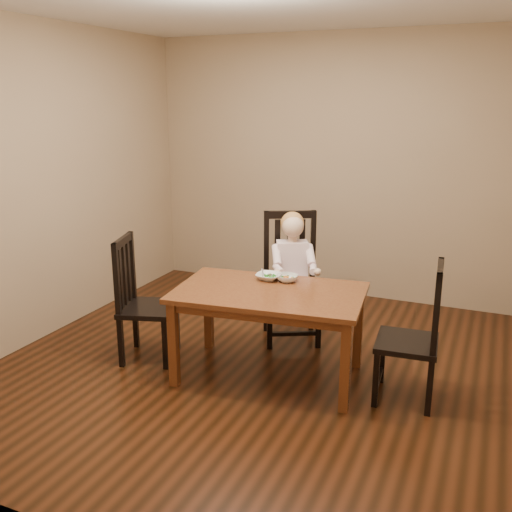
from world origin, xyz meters
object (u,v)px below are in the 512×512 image
at_px(dining_table, 269,301).
at_px(chair_left, 142,301).
at_px(chair_right, 415,336).
at_px(toddler, 292,264).
at_px(bowl_veg, 287,278).
at_px(bowl_peas, 269,277).
at_px(chair_child, 291,279).

relative_size(dining_table, chair_left, 1.45).
relative_size(chair_right, toddler, 1.67).
bearing_deg(bowl_veg, toddler, 105.19).
bearing_deg(bowl_veg, dining_table, -100.13).
relative_size(chair_left, bowl_peas, 5.25).
bearing_deg(toddler, dining_table, 69.49).
height_order(chair_child, bowl_veg, chair_child).
height_order(bowl_peas, bowl_veg, bowl_veg).
relative_size(chair_right, bowl_veg, 6.05).
relative_size(chair_right, bowl_peas, 5.21).
xyz_separation_m(chair_child, toddler, (0.03, -0.05, 0.15)).
xyz_separation_m(toddler, bowl_peas, (-0.02, -0.48, 0.03)).
relative_size(chair_left, chair_right, 1.01).
height_order(chair_left, bowl_peas, chair_left).
relative_size(toddler, bowl_veg, 3.61).
bearing_deg(chair_child, chair_left, 15.62).
xyz_separation_m(dining_table, chair_right, (1.05, 0.07, -0.13)).
bearing_deg(toddler, chair_left, 13.20).
distance_m(dining_table, chair_right, 1.07).
distance_m(chair_left, toddler, 1.30).
distance_m(dining_table, toddler, 0.73).
relative_size(chair_child, toddler, 1.86).
relative_size(chair_child, chair_right, 1.11).
distance_m(chair_child, bowl_veg, 0.57).
height_order(toddler, bowl_veg, toddler).
xyz_separation_m(chair_child, chair_left, (-0.95, -0.88, -0.05)).
relative_size(chair_child, chair_left, 1.10).
distance_m(toddler, bowl_veg, 0.49).
bearing_deg(dining_table, toddler, 96.50).
distance_m(chair_child, chair_left, 1.30).
bearing_deg(chair_child, dining_table, 70.95).
bearing_deg(chair_left, bowl_veg, 90.62).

